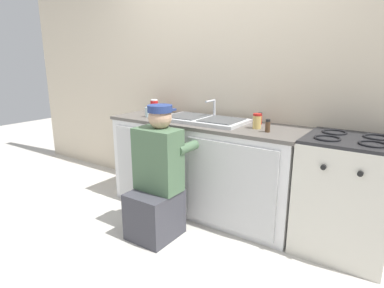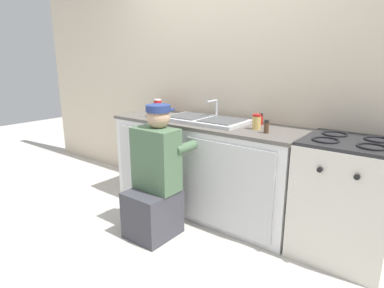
{
  "view_description": "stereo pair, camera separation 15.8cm",
  "coord_description": "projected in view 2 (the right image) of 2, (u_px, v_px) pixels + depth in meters",
  "views": [
    {
      "loc": [
        1.59,
        -2.22,
        1.45
      ],
      "look_at": [
        0.0,
        0.1,
        0.71
      ],
      "focal_mm": 30.0,
      "sensor_mm": 36.0,
      "label": 1
    },
    {
      "loc": [
        1.72,
        -2.13,
        1.45
      ],
      "look_at": [
        0.0,
        0.1,
        0.71
      ],
      "focal_mm": 30.0,
      "sensor_mm": 36.0,
      "label": 2
    }
  ],
  "objects": [
    {
      "name": "countertop",
      "position": [
        205.0,
        123.0,
        3.02
      ],
      "size": [
        1.9,
        0.62,
        0.03
      ],
      "primitive_type": "cube",
      "color": "#5B5651",
      "rests_on": "counter_cabinet"
    },
    {
      "name": "soda_cup_red",
      "position": [
        158.0,
        106.0,
        3.45
      ],
      "size": [
        0.08,
        0.08,
        0.15
      ],
      "color": "red",
      "rests_on": "countertop"
    },
    {
      "name": "ground_plane",
      "position": [
        186.0,
        219.0,
        3.01
      ],
      "size": [
        12.0,
        12.0,
        0.0
      ],
      "primitive_type": "plane",
      "color": "beige"
    },
    {
      "name": "counter_cabinet",
      "position": [
        204.0,
        168.0,
        3.13
      ],
      "size": [
        1.86,
        0.62,
        0.86
      ],
      "color": "white",
      "rests_on": "ground_plane"
    },
    {
      "name": "spice_bottle_pepper",
      "position": [
        266.0,
        127.0,
        2.53
      ],
      "size": [
        0.04,
        0.04,
        0.1
      ],
      "color": "#513823",
      "rests_on": "countertop"
    },
    {
      "name": "stove_range",
      "position": [
        344.0,
        199.0,
        2.38
      ],
      "size": [
        0.65,
        0.62,
        0.91
      ],
      "color": "silver",
      "rests_on": "ground_plane"
    },
    {
      "name": "condiment_jar",
      "position": [
        257.0,
        122.0,
        2.66
      ],
      "size": [
        0.07,
        0.07,
        0.13
      ],
      "color": "#DBB760",
      "rests_on": "countertop"
    },
    {
      "name": "plumber_person",
      "position": [
        155.0,
        183.0,
        2.67
      ],
      "size": [
        0.42,
        0.61,
        1.1
      ],
      "color": "#3F3F47",
      "rests_on": "ground_plane"
    },
    {
      "name": "spice_bottle_red",
      "position": [
        261.0,
        119.0,
        2.84
      ],
      "size": [
        0.04,
        0.04,
        0.1
      ],
      "color": "red",
      "rests_on": "countertop"
    },
    {
      "name": "water_glass",
      "position": [
        151.0,
        112.0,
        3.26
      ],
      "size": [
        0.06,
        0.06,
        0.1
      ],
      "color": "#ADC6CC",
      "rests_on": "countertop"
    },
    {
      "name": "sink_double_basin",
      "position": [
        205.0,
        119.0,
        3.01
      ],
      "size": [
        0.8,
        0.44,
        0.19
      ],
      "color": "silver",
      "rests_on": "countertop"
    },
    {
      "name": "back_wall",
      "position": [
        226.0,
        81.0,
        3.19
      ],
      "size": [
        6.0,
        0.1,
        2.5
      ],
      "primitive_type": "cube",
      "color": "beige",
      "rests_on": "ground_plane"
    }
  ]
}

